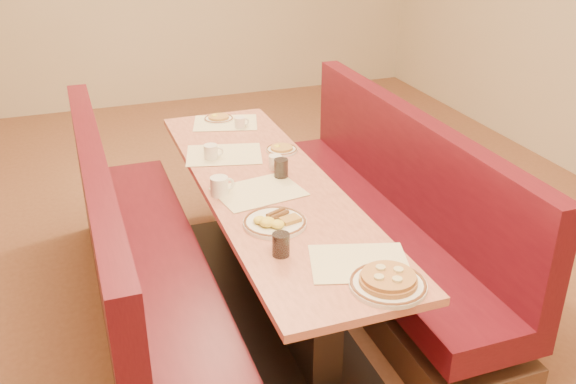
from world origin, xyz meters
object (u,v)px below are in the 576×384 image
object	(u,v)px
booth_left	(139,269)
soda_tumbler_near	(281,245)
coffee_mug_d	(211,152)
diner_table	(269,244)
coffee_mug_b	(220,186)
booth_right	(383,225)
coffee_mug_a	(276,162)
coffee_mug_c	(240,123)
eggs_plate	(275,222)
soda_tumbler_mid	(281,168)
pancake_plate	(388,282)

from	to	relation	value
booth_left	soda_tumbler_near	distance (m)	1.01
coffee_mug_d	booth_left	bearing A→B (deg)	-127.68
booth_left	soda_tumbler_near	xyz separation A→B (m)	(0.56, -0.72, 0.44)
diner_table	soda_tumbler_near	size ratio (longest dim) A/B	23.30
diner_table	coffee_mug_b	world-z (taller)	coffee_mug_b
coffee_mug_d	booth_right	bearing A→B (deg)	-13.72
coffee_mug_a	coffee_mug_b	distance (m)	0.45
soda_tumbler_near	coffee_mug_c	bearing A→B (deg)	80.24
diner_table	eggs_plate	xyz separation A→B (m)	(-0.11, -0.45, 0.39)
booth_right	coffee_mug_b	bearing A→B (deg)	-177.68
coffee_mug_b	coffee_mug_d	size ratio (longest dim) A/B	1.15
diner_table	coffee_mug_b	size ratio (longest dim) A/B	18.64
booth_right	soda_tumbler_mid	distance (m)	0.78
eggs_plate	coffee_mug_d	bearing A→B (deg)	95.64
coffee_mug_c	soda_tumbler_near	world-z (taller)	soda_tumbler_near
eggs_plate	coffee_mug_c	xyz separation A→B (m)	(0.22, 1.35, 0.02)
booth_right	coffee_mug_d	xyz separation A→B (m)	(-0.94, 0.45, 0.43)
eggs_plate	coffee_mug_a	world-z (taller)	coffee_mug_a
booth_left	eggs_plate	xyz separation A→B (m)	(0.62, -0.45, 0.41)
coffee_mug_c	coffee_mug_d	xyz separation A→B (m)	(-0.31, -0.45, 0.01)
coffee_mug_a	coffee_mug_d	distance (m)	0.41
diner_table	coffee_mug_a	bearing A→B (deg)	59.30
booth_left	coffee_mug_c	bearing A→B (deg)	47.08
eggs_plate	soda_tumbler_near	world-z (taller)	soda_tumbler_near
diner_table	soda_tumbler_near	world-z (taller)	soda_tumbler_near
coffee_mug_a	coffee_mug_d	size ratio (longest dim) A/B	0.91
soda_tumbler_near	pancake_plate	bearing A→B (deg)	-49.47
eggs_plate	diner_table	bearing A→B (deg)	75.72
pancake_plate	soda_tumbler_near	size ratio (longest dim) A/B	2.96
soda_tumbler_mid	booth_right	bearing A→B (deg)	-5.39
booth_right	eggs_plate	xyz separation A→B (m)	(-0.85, -0.45, 0.41)
coffee_mug_a	soda_tumbler_mid	xyz separation A→B (m)	(-0.01, -0.12, 0.01)
coffee_mug_c	diner_table	bearing A→B (deg)	-103.31
pancake_plate	booth_right	bearing A→B (deg)	62.14
booth_right	pancake_plate	world-z (taller)	booth_right
booth_left	coffee_mug_b	distance (m)	0.64
soda_tumbler_mid	booth_left	bearing A→B (deg)	-175.87
pancake_plate	coffee_mug_b	xyz separation A→B (m)	(-0.43, 1.06, 0.03)
soda_tumbler_mid	eggs_plate	bearing A→B (deg)	-112.55
diner_table	coffee_mug_b	bearing A→B (deg)	-171.59
pancake_plate	diner_table	bearing A→B (deg)	97.81
eggs_plate	coffee_mug_a	size ratio (longest dim) A/B	2.88
eggs_plate	pancake_plate	bearing A→B (deg)	-67.78
coffee_mug_d	pancake_plate	bearing A→B (deg)	-65.17
coffee_mug_a	eggs_plate	bearing A→B (deg)	-100.59
diner_table	eggs_plate	distance (m)	0.61
coffee_mug_d	soda_tumbler_near	distance (m)	1.17
pancake_plate	coffee_mug_c	size ratio (longest dim) A/B	3.12
eggs_plate	coffee_mug_b	distance (m)	0.44
booth_left	eggs_plate	bearing A→B (deg)	-36.08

